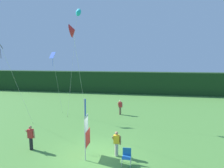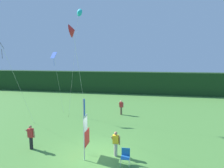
% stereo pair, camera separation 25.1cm
% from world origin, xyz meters
% --- Properties ---
extents(ground_plane, '(120.00, 120.00, 0.00)m').
position_xyz_m(ground_plane, '(0.00, 0.00, 0.00)').
color(ground_plane, '#518E3D').
extents(distant_treeline, '(80.00, 2.40, 3.71)m').
position_xyz_m(distant_treeline, '(0.00, 22.20, 1.86)').
color(distant_treeline, '#193819').
rests_on(distant_treeline, ground).
extents(banner_flag, '(0.06, 1.03, 3.71)m').
position_xyz_m(banner_flag, '(-0.40, -0.32, 1.78)').
color(banner_flag, '#B7B7BC').
rests_on(banner_flag, ground).
extents(person_near_banner, '(0.55, 0.48, 1.55)m').
position_xyz_m(person_near_banner, '(1.33, 0.20, 0.82)').
color(person_near_banner, '#B7B2A3').
rests_on(person_near_banner, ground).
extents(person_mid_field, '(0.55, 0.48, 1.61)m').
position_xyz_m(person_mid_field, '(-4.30, 0.07, 0.86)').
color(person_mid_field, black).
rests_on(person_mid_field, ground).
extents(person_far_left, '(0.55, 0.48, 1.59)m').
position_xyz_m(person_far_left, '(0.46, 8.88, 0.84)').
color(person_far_left, brown).
rests_on(person_far_left, ground).
extents(folding_chair, '(0.51, 0.51, 0.89)m').
position_xyz_m(folding_chair, '(2.02, -0.58, 0.51)').
color(folding_chair, '#BCBCC1').
rests_on(folding_chair, ground).
extents(kite_black_diamond_0, '(0.80, 3.06, 7.28)m').
position_xyz_m(kite_black_diamond_0, '(-7.64, 2.23, 6.41)').
color(kite_black_diamond_0, brown).
rests_on(kite_black_diamond_0, ground).
extents(kite_blue_diamond_1, '(0.64, 1.76, 6.61)m').
position_xyz_m(kite_blue_diamond_1, '(-6.10, 7.12, 5.90)').
color(kite_blue_diamond_1, brown).
rests_on(kite_blue_diamond_1, ground).
extents(kite_red_delta_2, '(0.59, 3.20, 8.18)m').
position_xyz_m(kite_red_delta_2, '(-1.68, 1.24, 7.70)').
color(kite_red_delta_2, brown).
rests_on(kite_red_delta_2, ground).
extents(kite_cyan_delta_3, '(1.60, 0.75, 10.82)m').
position_xyz_m(kite_cyan_delta_3, '(-3.63, 7.63, 10.38)').
color(kite_cyan_delta_3, brown).
rests_on(kite_cyan_delta_3, ground).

